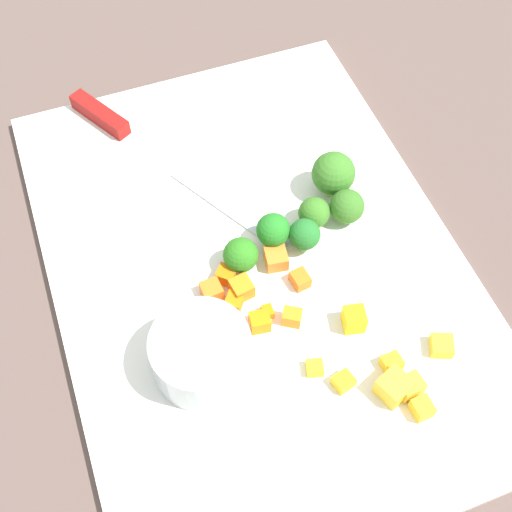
% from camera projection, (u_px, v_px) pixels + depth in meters
% --- Properties ---
extents(ground_plane, '(4.00, 4.00, 0.00)m').
position_uv_depth(ground_plane, '(256.00, 269.00, 0.62)').
color(ground_plane, brown).
extents(cutting_board, '(0.52, 0.37, 0.01)m').
position_uv_depth(cutting_board, '(256.00, 265.00, 0.62)').
color(cutting_board, white).
rests_on(cutting_board, ground_plane).
extents(prep_bowl, '(0.08, 0.08, 0.05)m').
position_uv_depth(prep_bowl, '(201.00, 354.00, 0.54)').
color(prep_bowl, '#B0BABF').
rests_on(prep_bowl, cutting_board).
extents(chef_knife, '(0.26, 0.16, 0.02)m').
position_uv_depth(chef_knife, '(137.00, 142.00, 0.68)').
color(chef_knife, silver).
rests_on(chef_knife, cutting_board).
extents(carrot_dice_0, '(0.02, 0.02, 0.02)m').
position_uv_depth(carrot_dice_0, '(276.00, 259.00, 0.60)').
color(carrot_dice_0, orange).
rests_on(carrot_dice_0, cutting_board).
extents(carrot_dice_1, '(0.02, 0.02, 0.02)m').
position_uv_depth(carrot_dice_1, '(292.00, 317.00, 0.57)').
color(carrot_dice_1, orange).
rests_on(carrot_dice_1, cutting_board).
extents(carrot_dice_2, '(0.02, 0.02, 0.01)m').
position_uv_depth(carrot_dice_2, '(212.00, 291.00, 0.59)').
color(carrot_dice_2, orange).
rests_on(carrot_dice_2, cutting_board).
extents(carrot_dice_3, '(0.02, 0.02, 0.02)m').
position_uv_depth(carrot_dice_3, '(242.00, 288.00, 0.59)').
color(carrot_dice_3, orange).
rests_on(carrot_dice_3, cutting_board).
extents(carrot_dice_4, '(0.02, 0.02, 0.01)m').
position_uv_depth(carrot_dice_4, '(300.00, 279.00, 0.59)').
color(carrot_dice_4, orange).
rests_on(carrot_dice_4, cutting_board).
extents(carrot_dice_5, '(0.02, 0.02, 0.01)m').
position_uv_depth(carrot_dice_5, '(234.00, 302.00, 0.58)').
color(carrot_dice_5, orange).
rests_on(carrot_dice_5, cutting_board).
extents(carrot_dice_6, '(0.02, 0.02, 0.02)m').
position_uv_depth(carrot_dice_6, '(260.00, 322.00, 0.57)').
color(carrot_dice_6, orange).
rests_on(carrot_dice_6, cutting_board).
extents(carrot_dice_7, '(0.01, 0.01, 0.01)m').
position_uv_depth(carrot_dice_7, '(268.00, 312.00, 0.58)').
color(carrot_dice_7, orange).
rests_on(carrot_dice_7, cutting_board).
extents(carrot_dice_8, '(0.02, 0.02, 0.01)m').
position_uv_depth(carrot_dice_8, '(227.00, 275.00, 0.60)').
color(carrot_dice_8, orange).
rests_on(carrot_dice_8, cutting_board).
extents(carrot_dice_9, '(0.01, 0.01, 0.01)m').
position_uv_depth(carrot_dice_9, '(243.00, 250.00, 0.61)').
color(carrot_dice_9, orange).
rests_on(carrot_dice_9, cutting_board).
extents(pepper_dice_0, '(0.02, 0.02, 0.02)m').
position_uv_depth(pepper_dice_0, '(354.00, 319.00, 0.57)').
color(pepper_dice_0, yellow).
rests_on(pepper_dice_0, cutting_board).
extents(pepper_dice_1, '(0.02, 0.02, 0.01)m').
position_uv_depth(pepper_dice_1, '(392.00, 363.00, 0.55)').
color(pepper_dice_1, yellow).
rests_on(pepper_dice_1, cutting_board).
extents(pepper_dice_2, '(0.02, 0.02, 0.01)m').
position_uv_depth(pepper_dice_2, '(315.00, 368.00, 0.55)').
color(pepper_dice_2, yellow).
rests_on(pepper_dice_2, cutting_board).
extents(pepper_dice_3, '(0.03, 0.03, 0.02)m').
position_uv_depth(pepper_dice_3, '(394.00, 387.00, 0.53)').
color(pepper_dice_3, yellow).
rests_on(pepper_dice_3, cutting_board).
extents(pepper_dice_4, '(0.02, 0.02, 0.01)m').
position_uv_depth(pepper_dice_4, '(442.00, 346.00, 0.56)').
color(pepper_dice_4, yellow).
rests_on(pepper_dice_4, cutting_board).
extents(pepper_dice_5, '(0.02, 0.02, 0.02)m').
position_uv_depth(pepper_dice_5, '(410.00, 386.00, 0.54)').
color(pepper_dice_5, yellow).
rests_on(pepper_dice_5, cutting_board).
extents(pepper_dice_6, '(0.02, 0.02, 0.01)m').
position_uv_depth(pepper_dice_6, '(422.00, 408.00, 0.53)').
color(pepper_dice_6, yellow).
rests_on(pepper_dice_6, cutting_board).
extents(pepper_dice_7, '(0.02, 0.02, 0.01)m').
position_uv_depth(pepper_dice_7, '(343.00, 382.00, 0.54)').
color(pepper_dice_7, yellow).
rests_on(pepper_dice_7, cutting_board).
extents(broccoli_floret_0, '(0.03, 0.03, 0.03)m').
position_uv_depth(broccoli_floret_0, '(314.00, 213.00, 0.62)').
color(broccoli_floret_0, '#8FBD66').
rests_on(broccoli_floret_0, cutting_board).
extents(broccoli_floret_1, '(0.03, 0.03, 0.04)m').
position_uv_depth(broccoli_floret_1, '(347.00, 207.00, 0.62)').
color(broccoli_floret_1, '#84B95B').
rests_on(broccoli_floret_1, cutting_board).
extents(broccoli_floret_2, '(0.03, 0.03, 0.04)m').
position_uv_depth(broccoli_floret_2, '(273.00, 230.00, 0.60)').
color(broccoli_floret_2, '#8BC06B').
rests_on(broccoli_floret_2, cutting_board).
extents(broccoli_floret_3, '(0.04, 0.04, 0.05)m').
position_uv_depth(broccoli_floret_3, '(333.00, 174.00, 0.63)').
color(broccoli_floret_3, '#96C264').
rests_on(broccoli_floret_3, cutting_board).
extents(broccoli_floret_4, '(0.03, 0.03, 0.04)m').
position_uv_depth(broccoli_floret_4, '(239.00, 252.00, 0.59)').
color(broccoli_floret_4, '#7FB458').
rests_on(broccoli_floret_4, cutting_board).
extents(broccoli_floret_5, '(0.03, 0.03, 0.04)m').
position_uv_depth(broccoli_floret_5, '(306.00, 238.00, 0.60)').
color(broccoli_floret_5, '#82B65E').
rests_on(broccoli_floret_5, cutting_board).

